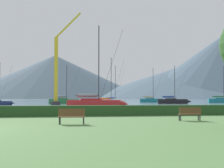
{
  "coord_description": "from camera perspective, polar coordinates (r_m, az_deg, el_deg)",
  "views": [
    {
      "loc": [
        5.41,
        -15.3,
        1.62
      ],
      "look_at": [
        18.01,
        64.62,
        5.3
      ],
      "focal_mm": 47.72,
      "sensor_mm": 36.0,
      "label": 1
    }
  ],
  "objects": [
    {
      "name": "hedge_line",
      "position": [
        26.87,
        -20.64,
        -4.91
      ],
      "size": [
        80.0,
        1.2,
        0.92
      ],
      "primitive_type": "cube",
      "color": "#284C23",
      "rests_on": "ground_plane"
    },
    {
      "name": "sailboat_slip_11",
      "position": [
        99.11,
        20.32,
        -2.94
      ],
      "size": [
        9.32,
        5.22,
        11.52
      ],
      "rotation": [
        0.0,
        0.0,
        -0.34
      ],
      "color": "#19707A",
      "rests_on": "harbor_water"
    },
    {
      "name": "park_bench_under_tree",
      "position": [
        18.22,
        -7.74,
        -6.01
      ],
      "size": [
        1.63,
        0.63,
        0.95
      ],
      "rotation": [
        0.0,
        0.0,
        -0.1
      ],
      "color": "brown",
      "rests_on": "ground_plane"
    },
    {
      "name": "distant_hill_east_ridge",
      "position": [
        430.22,
        -10.91,
        1.34
      ],
      "size": [
        262.97,
        262.97,
        61.77
      ],
      "primitive_type": "cone",
      "color": "#425666",
      "rests_on": "ground_plane"
    },
    {
      "name": "sailboat_slip_1",
      "position": [
        79.99,
        11.57,
        -3.2
      ],
      "size": [
        8.9,
        4.57,
        9.96
      ],
      "rotation": [
        0.0,
        0.0,
        -0.28
      ],
      "color": "black",
      "rests_on": "harbor_water"
    },
    {
      "name": "sailboat_slip_10",
      "position": [
        45.3,
        -3.26,
        -3.67
      ],
      "size": [
        9.33,
        4.5,
        12.67
      ],
      "rotation": [
        0.0,
        0.0,
        -0.24
      ],
      "color": "red",
      "rests_on": "harbor_water"
    },
    {
      "name": "park_bench_near_path",
      "position": [
        21.48,
        14.68,
        -5.43
      ],
      "size": [
        1.57,
        0.61,
        0.95
      ],
      "rotation": [
        0.0,
        0.0,
        -0.09
      ],
      "color": "brown",
      "rests_on": "ground_plane"
    },
    {
      "name": "dock_crane",
      "position": [
        66.83,
        -10.51,
        1.93
      ],
      "size": [
        6.46,
        2.0,
        20.83
      ],
      "color": "#333338",
      "rests_on": "ground_plane"
    },
    {
      "name": "sailboat_slip_3",
      "position": [
        102.56,
        7.61,
        -3.07
      ],
      "size": [
        9.09,
        4.57,
        11.75
      ],
      "rotation": [
        0.0,
        0.0,
        -0.26
      ],
      "color": "#19707A",
      "rests_on": "harbor_water"
    },
    {
      "name": "distant_hill_central_peak",
      "position": [
        414.58,
        15.81,
        0.71
      ],
      "size": [
        310.72,
        310.72,
        49.77
      ],
      "primitive_type": "cone",
      "color": "#425666",
      "rests_on": "ground_plane"
    },
    {
      "name": "sailboat_slip_4",
      "position": [
        80.43,
        -9.09,
        -3.2
      ],
      "size": [
        9.04,
        3.64,
        10.27
      ],
      "rotation": [
        0.0,
        0.0,
        -0.13
      ],
      "color": "#236B38",
      "rests_on": "harbor_water"
    },
    {
      "name": "harbor_water",
      "position": [
        152.4,
        -11.01,
        -3.16
      ],
      "size": [
        320.0,
        246.0,
        0.0
      ],
      "primitive_type": "cube",
      "color": "slate",
      "rests_on": "ground_plane"
    },
    {
      "name": "sailboat_slip_7",
      "position": [
        87.16,
        0.36,
        -3.27
      ],
      "size": [
        7.25,
        2.63,
        10.92
      ],
      "rotation": [
        0.0,
        0.0,
        -0.08
      ],
      "color": "white",
      "rests_on": "harbor_water"
    },
    {
      "name": "sailboat_slip_2",
      "position": [
        60.68,
        -0.54,
        -3.6
      ],
      "size": [
        6.7,
        2.83,
        9.77
      ],
      "rotation": [
        0.0,
        0.0,
        -0.16
      ],
      "color": "red",
      "rests_on": "harbor_water"
    }
  ]
}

